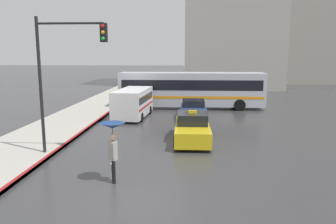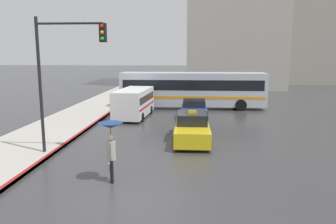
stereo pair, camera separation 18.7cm
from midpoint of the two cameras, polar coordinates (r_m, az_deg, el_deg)
ground_plane at (r=10.65m, az=-6.49°, el=-15.62°), size 300.00×300.00×0.00m
taxi at (r=17.80m, az=3.94°, el=-2.80°), size 1.91×4.75×1.68m
sedan_red at (r=24.06m, az=4.20°, el=0.36°), size 1.91×4.07×1.37m
ambulance_van at (r=24.65m, az=-6.30°, el=1.81°), size 2.41×5.55×2.10m
city_bus at (r=28.79m, az=3.89°, el=4.11°), size 12.50×2.75×3.12m
pedestrian_with_umbrella at (r=11.89m, az=-10.06°, el=-4.46°), size 0.90×0.90×2.21m
traffic_light at (r=15.30m, az=-17.89°, el=8.26°), size 3.16×0.38×6.24m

